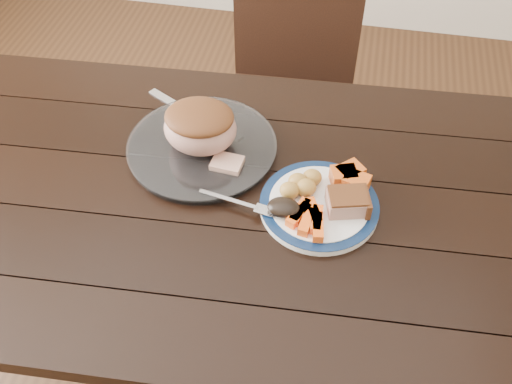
% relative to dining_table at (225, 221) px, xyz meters
% --- Properties ---
extents(ground, '(4.00, 4.00, 0.00)m').
position_rel_dining_table_xyz_m(ground, '(-0.00, 0.00, -0.66)').
color(ground, '#472B16').
rests_on(ground, ground).
extents(dining_table, '(1.65, 0.99, 0.75)m').
position_rel_dining_table_xyz_m(dining_table, '(0.00, 0.00, 0.00)').
color(dining_table, black).
rests_on(dining_table, ground).
extents(chair_far, '(0.44, 0.45, 0.93)m').
position_rel_dining_table_xyz_m(chair_far, '(0.05, 0.74, -0.13)').
color(chair_far, black).
rests_on(chair_far, ground).
extents(dinner_plate, '(0.26, 0.26, 0.02)m').
position_rel_dining_table_xyz_m(dinner_plate, '(0.22, 0.00, 0.10)').
color(dinner_plate, white).
rests_on(dinner_plate, dining_table).
extents(plate_rim, '(0.26, 0.26, 0.02)m').
position_rel_dining_table_xyz_m(plate_rim, '(0.22, 0.00, 0.11)').
color(plate_rim, '#0D2041').
rests_on(plate_rim, dinner_plate).
extents(serving_platter, '(0.35, 0.35, 0.02)m').
position_rel_dining_table_xyz_m(serving_platter, '(-0.08, 0.13, 0.10)').
color(serving_platter, white).
rests_on(serving_platter, dining_table).
extents(pork_slice, '(0.10, 0.09, 0.04)m').
position_rel_dining_table_xyz_m(pork_slice, '(0.27, -0.00, 0.13)').
color(pork_slice, tan).
rests_on(pork_slice, dinner_plate).
extents(roasted_potatoes, '(0.09, 0.09, 0.04)m').
position_rel_dining_table_xyz_m(roasted_potatoes, '(0.17, 0.03, 0.13)').
color(roasted_potatoes, gold).
rests_on(roasted_potatoes, dinner_plate).
extents(carrot_batons, '(0.08, 0.11, 0.02)m').
position_rel_dining_table_xyz_m(carrot_batons, '(0.20, -0.05, 0.12)').
color(carrot_batons, '#F35914').
rests_on(carrot_batons, dinner_plate).
extents(pumpkin_wedges, '(0.10, 0.09, 0.04)m').
position_rel_dining_table_xyz_m(pumpkin_wedges, '(0.27, 0.07, 0.13)').
color(pumpkin_wedges, orange).
rests_on(pumpkin_wedges, dinner_plate).
extents(dark_mushroom, '(0.07, 0.05, 0.03)m').
position_rel_dining_table_xyz_m(dark_mushroom, '(0.14, -0.04, 0.13)').
color(dark_mushroom, black).
rests_on(dark_mushroom, dinner_plate).
extents(fork, '(0.18, 0.05, 0.00)m').
position_rel_dining_table_xyz_m(fork, '(0.05, -0.03, 0.11)').
color(fork, silver).
rests_on(fork, dinner_plate).
extents(roast_joint, '(0.17, 0.15, 0.11)m').
position_rel_dining_table_xyz_m(roast_joint, '(-0.08, 0.13, 0.16)').
color(roast_joint, tan).
rests_on(roast_joint, serving_platter).
extents(cut_slice, '(0.07, 0.06, 0.02)m').
position_rel_dining_table_xyz_m(cut_slice, '(-0.01, 0.08, 0.12)').
color(cut_slice, tan).
rests_on(cut_slice, serving_platter).
extents(carving_knife, '(0.29, 0.17, 0.01)m').
position_rel_dining_table_xyz_m(carving_knife, '(-0.08, 0.22, 0.10)').
color(carving_knife, silver).
rests_on(carving_knife, dining_table).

